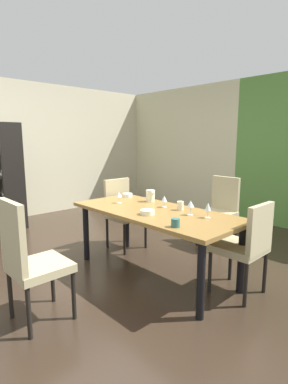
{
  "coord_description": "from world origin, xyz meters",
  "views": [
    {
      "loc": [
        2.97,
        -2.19,
        1.5
      ],
      "look_at": [
        0.29,
        0.33,
        0.85
      ],
      "focal_mm": 28.0,
      "sensor_mm": 36.0,
      "label": 1
    }
  ],
  "objects_px": {
    "wine_glass_right": "(191,204)",
    "wine_glass_rear": "(119,195)",
    "chair_head_near": "(29,258)",
    "cup_front": "(175,223)",
    "chair_head_far": "(220,208)",
    "chair_right_far": "(246,243)",
    "wine_glass_north": "(208,207)",
    "pitcher_corner": "(150,196)",
    "wine_glass_near_window": "(164,199)",
    "dining_table": "(154,218)",
    "cup_left": "(180,206)",
    "chair_left_far": "(123,209)",
    "serving_bowl_center": "(147,212)",
    "display_shelf": "(6,175)",
    "serving_bowl_east": "(127,195)"
  },
  "relations": [
    {
      "from": "wine_glass_right",
      "to": "wine_glass_rear",
      "type": "relative_size",
      "value": 1.11
    },
    {
      "from": "wine_glass_right",
      "to": "wine_glass_rear",
      "type": "distance_m",
      "value": 0.97
    },
    {
      "from": "chair_head_near",
      "to": "cup_front",
      "type": "xyz_separation_m",
      "value": [
        0.62,
        1.06,
        0.21
      ]
    },
    {
      "from": "chair_head_far",
      "to": "chair_right_far",
      "type": "bearing_deg",
      "value": 132.22
    },
    {
      "from": "wine_glass_north",
      "to": "pitcher_corner",
      "type": "height_order",
      "value": "wine_glass_north"
    },
    {
      "from": "wine_glass_near_window",
      "to": "wine_glass_rear",
      "type": "distance_m",
      "value": 0.58
    },
    {
      "from": "dining_table",
      "to": "chair_head_far",
      "type": "distance_m",
      "value": 1.38
    },
    {
      "from": "chair_right_far",
      "to": "pitcher_corner",
      "type": "xyz_separation_m",
      "value": [
        -1.28,
        -0.02,
        0.28
      ]
    },
    {
      "from": "chair_head_far",
      "to": "cup_left",
      "type": "relative_size",
      "value": 9.93
    },
    {
      "from": "chair_head_far",
      "to": "chair_left_far",
      "type": "bearing_deg",
      "value": 50.24
    },
    {
      "from": "chair_left_far",
      "to": "cup_front",
      "type": "distance_m",
      "value": 1.64
    },
    {
      "from": "wine_glass_north",
      "to": "serving_bowl_center",
      "type": "height_order",
      "value": "wine_glass_north"
    },
    {
      "from": "wine_glass_right",
      "to": "serving_bowl_center",
      "type": "bearing_deg",
      "value": -136.85
    },
    {
      "from": "chair_head_far",
      "to": "display_shelf",
      "type": "height_order",
      "value": "display_shelf"
    },
    {
      "from": "dining_table",
      "to": "wine_glass_right",
      "type": "relative_size",
      "value": 12.75
    },
    {
      "from": "chair_head_near",
      "to": "display_shelf",
      "type": "xyz_separation_m",
      "value": [
        -3.05,
        0.89,
        0.33
      ]
    },
    {
      "from": "wine_glass_north",
      "to": "wine_glass_near_window",
      "type": "xyz_separation_m",
      "value": [
        -0.61,
        0.03,
        -0.02
      ]
    },
    {
      "from": "cup_left",
      "to": "chair_left_far",
      "type": "bearing_deg",
      "value": 174.9
    },
    {
      "from": "chair_right_far",
      "to": "dining_table",
      "type": "bearing_deg",
      "value": 108.28
    },
    {
      "from": "serving_bowl_east",
      "to": "display_shelf",
      "type": "bearing_deg",
      "value": -161.35
    },
    {
      "from": "wine_glass_north",
      "to": "wine_glass_rear",
      "type": "xyz_separation_m",
      "value": [
        -1.14,
        -0.2,
        -0.01
      ]
    },
    {
      "from": "display_shelf",
      "to": "dining_table",
      "type": "bearing_deg",
      "value": 8.99
    },
    {
      "from": "chair_right_far",
      "to": "wine_glass_near_window",
      "type": "bearing_deg",
      "value": 97.26
    },
    {
      "from": "wine_glass_north",
      "to": "pitcher_corner",
      "type": "xyz_separation_m",
      "value": [
        -0.94,
        0.14,
        -0.03
      ]
    },
    {
      "from": "display_shelf",
      "to": "chair_head_near",
      "type": "bearing_deg",
      "value": -16.28
    },
    {
      "from": "chair_left_far",
      "to": "display_shelf",
      "type": "relative_size",
      "value": 0.54
    },
    {
      "from": "chair_right_far",
      "to": "chair_head_far",
      "type": "height_order",
      "value": "chair_head_far"
    },
    {
      "from": "serving_bowl_center",
      "to": "cup_left",
      "type": "bearing_deg",
      "value": 74.31
    },
    {
      "from": "chair_right_far",
      "to": "cup_front",
      "type": "xyz_separation_m",
      "value": [
        -0.36,
        -0.62,
        0.25
      ]
    },
    {
      "from": "cup_left",
      "to": "wine_glass_rear",
      "type": "bearing_deg",
      "value": -161.05
    },
    {
      "from": "chair_right_far",
      "to": "serving_bowl_center",
      "type": "bearing_deg",
      "value": 120.18
    },
    {
      "from": "serving_bowl_east",
      "to": "pitcher_corner",
      "type": "distance_m",
      "value": 0.44
    },
    {
      "from": "dining_table",
      "to": "display_shelf",
      "type": "relative_size",
      "value": 1.1
    },
    {
      "from": "chair_head_far",
      "to": "wine_glass_near_window",
      "type": "relative_size",
      "value": 7.38
    },
    {
      "from": "chair_right_far",
      "to": "display_shelf",
      "type": "distance_m",
      "value": 4.11
    },
    {
      "from": "dining_table",
      "to": "serving_bowl_east",
      "type": "bearing_deg",
      "value": 160.22
    },
    {
      "from": "dining_table",
      "to": "wine_glass_near_window",
      "type": "height_order",
      "value": "wine_glass_near_window"
    },
    {
      "from": "chair_right_far",
      "to": "wine_glass_near_window",
      "type": "height_order",
      "value": "chair_right_far"
    },
    {
      "from": "chair_left_far",
      "to": "chair_head_far",
      "type": "height_order",
      "value": "chair_head_far"
    },
    {
      "from": "chair_right_far",
      "to": "cup_left",
      "type": "relative_size",
      "value": 9.42
    },
    {
      "from": "dining_table",
      "to": "wine_glass_near_window",
      "type": "relative_size",
      "value": 14.74
    },
    {
      "from": "chair_left_far",
      "to": "pitcher_corner",
      "type": "xyz_separation_m",
      "value": [
        0.57,
        -0.02,
        0.27
      ]
    },
    {
      "from": "dining_table",
      "to": "chair_right_far",
      "type": "distance_m",
      "value": 0.98
    },
    {
      "from": "chair_head_far",
      "to": "wine_glass_near_window",
      "type": "height_order",
      "value": "chair_head_far"
    },
    {
      "from": "chair_head_near",
      "to": "cup_left",
      "type": "height_order",
      "value": "chair_head_near"
    },
    {
      "from": "serving_bowl_center",
      "to": "pitcher_corner",
      "type": "relative_size",
      "value": 1.02
    },
    {
      "from": "serving_bowl_center",
      "to": "pitcher_corner",
      "type": "bearing_deg",
      "value": 132.72
    },
    {
      "from": "chair_left_far",
      "to": "wine_glass_north",
      "type": "bearing_deg",
      "value": 84.19
    },
    {
      "from": "chair_left_far",
      "to": "wine_glass_right",
      "type": "bearing_deg",
      "value": 81.8
    },
    {
      "from": "cup_front",
      "to": "pitcher_corner",
      "type": "bearing_deg",
      "value": 147.0
    }
  ]
}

